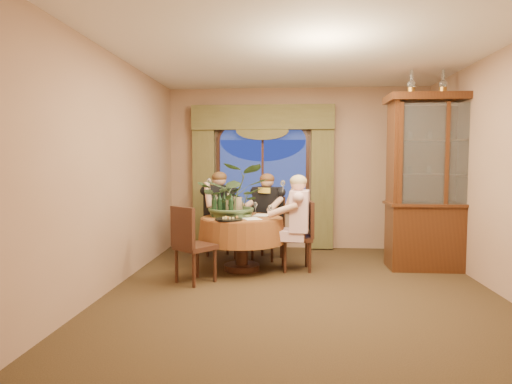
# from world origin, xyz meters

# --- Properties ---
(floor) EXTENTS (5.00, 5.00, 0.00)m
(floor) POSITION_xyz_m (0.00, 0.00, 0.00)
(floor) COLOR black
(floor) RESTS_ON ground
(wall_back) EXTENTS (4.50, 0.00, 4.50)m
(wall_back) POSITION_xyz_m (0.00, 2.50, 1.40)
(wall_back) COLOR #967056
(wall_back) RESTS_ON ground
(wall_right) EXTENTS (0.00, 5.00, 5.00)m
(wall_right) POSITION_xyz_m (2.25, 0.00, 1.40)
(wall_right) COLOR #967056
(wall_right) RESTS_ON ground
(ceiling) EXTENTS (5.00, 5.00, 0.00)m
(ceiling) POSITION_xyz_m (0.00, 0.00, 2.80)
(ceiling) COLOR white
(ceiling) RESTS_ON wall_back
(window) EXTENTS (1.62, 0.10, 1.32)m
(window) POSITION_xyz_m (-0.60, 2.43, 1.30)
(window) COLOR navy
(window) RESTS_ON wall_back
(arched_transom) EXTENTS (1.60, 0.06, 0.44)m
(arched_transom) POSITION_xyz_m (-0.60, 2.43, 2.08)
(arched_transom) COLOR navy
(arched_transom) RESTS_ON wall_back
(drapery_left) EXTENTS (0.38, 0.14, 2.32)m
(drapery_left) POSITION_xyz_m (-1.63, 2.38, 1.18)
(drapery_left) COLOR #4F4924
(drapery_left) RESTS_ON floor
(drapery_right) EXTENTS (0.38, 0.14, 2.32)m
(drapery_right) POSITION_xyz_m (0.43, 2.38, 1.18)
(drapery_right) COLOR #4F4924
(drapery_right) RESTS_ON floor
(swag_valance) EXTENTS (2.45, 0.16, 0.42)m
(swag_valance) POSITION_xyz_m (-0.60, 2.35, 2.28)
(swag_valance) COLOR #4F4924
(swag_valance) RESTS_ON wall_back
(dining_table) EXTENTS (1.48, 1.48, 0.75)m
(dining_table) POSITION_xyz_m (-0.80, 0.85, 0.38)
(dining_table) COLOR maroon
(dining_table) RESTS_ON floor
(china_cabinet) EXTENTS (1.51, 0.59, 2.45)m
(china_cabinet) POSITION_xyz_m (1.96, 1.10, 1.22)
(china_cabinet) COLOR #351A0D
(china_cabinet) RESTS_ON floor
(oil_lamp_left) EXTENTS (0.11, 0.11, 0.34)m
(oil_lamp_left) POSITION_xyz_m (1.54, 1.10, 2.62)
(oil_lamp_left) COLOR #A5722D
(oil_lamp_left) RESTS_ON china_cabinet
(oil_lamp_center) EXTENTS (0.11, 0.11, 0.34)m
(oil_lamp_center) POSITION_xyz_m (1.96, 1.10, 2.62)
(oil_lamp_center) COLOR #A5722D
(oil_lamp_center) RESTS_ON china_cabinet
(oil_lamp_right) EXTENTS (0.11, 0.11, 0.34)m
(oil_lamp_right) POSITION_xyz_m (2.39, 1.10, 2.62)
(oil_lamp_right) COLOR #A5722D
(oil_lamp_right) RESTS_ON china_cabinet
(chair_right) EXTENTS (0.45, 0.45, 0.96)m
(chair_right) POSITION_xyz_m (-0.04, 0.91, 0.48)
(chair_right) COLOR black
(chair_right) RESTS_ON floor
(chair_back_right) EXTENTS (0.55, 0.55, 0.96)m
(chair_back_right) POSITION_xyz_m (-0.48, 1.57, 0.48)
(chair_back_right) COLOR black
(chair_back_right) RESTS_ON floor
(chair_back) EXTENTS (0.57, 0.57, 0.96)m
(chair_back) POSITION_xyz_m (-1.21, 1.60, 0.48)
(chair_back) COLOR black
(chair_back) RESTS_ON floor
(chair_front_left) EXTENTS (0.59, 0.59, 0.96)m
(chair_front_left) POSITION_xyz_m (-1.32, 0.19, 0.48)
(chair_front_left) COLOR black
(chair_front_left) RESTS_ON floor
(person_pink) EXTENTS (0.49, 0.53, 1.35)m
(person_pink) POSITION_xyz_m (-0.00, 0.76, 0.67)
(person_pink) COLOR beige
(person_pink) RESTS_ON floor
(person_back) EXTENTS (0.65, 0.64, 1.37)m
(person_back) POSITION_xyz_m (-1.23, 1.54, 0.69)
(person_back) COLOR black
(person_back) RESTS_ON floor
(person_scarf) EXTENTS (0.62, 0.60, 1.34)m
(person_scarf) POSITION_xyz_m (-0.47, 1.57, 0.67)
(person_scarf) COLOR black
(person_scarf) RESTS_ON floor
(stoneware_vase) EXTENTS (0.14, 0.14, 0.27)m
(stoneware_vase) POSITION_xyz_m (-0.87, 0.98, 0.88)
(stoneware_vase) COLOR tan
(stoneware_vase) RESTS_ON dining_table
(centerpiece_plant) EXTENTS (0.99, 1.10, 0.86)m
(centerpiece_plant) POSITION_xyz_m (-0.92, 0.97, 1.38)
(centerpiece_plant) COLOR #3A522F
(centerpiece_plant) RESTS_ON dining_table
(olive_bowl) EXTENTS (0.14, 0.14, 0.05)m
(olive_bowl) POSITION_xyz_m (-0.74, 0.79, 0.77)
(olive_bowl) COLOR #48572F
(olive_bowl) RESTS_ON dining_table
(cheese_platter) EXTENTS (0.37, 0.37, 0.02)m
(cheese_platter) POSITION_xyz_m (-0.94, 0.49, 0.76)
(cheese_platter) COLOR black
(cheese_platter) RESTS_ON dining_table
(wine_bottle_0) EXTENTS (0.07, 0.07, 0.33)m
(wine_bottle_0) POSITION_xyz_m (-1.00, 0.88, 0.92)
(wine_bottle_0) COLOR tan
(wine_bottle_0) RESTS_ON dining_table
(wine_bottle_1) EXTENTS (0.07, 0.07, 0.33)m
(wine_bottle_1) POSITION_xyz_m (-1.07, 0.98, 0.92)
(wine_bottle_1) COLOR black
(wine_bottle_1) RESTS_ON dining_table
(wine_bottle_2) EXTENTS (0.07, 0.07, 0.33)m
(wine_bottle_2) POSITION_xyz_m (-1.11, 0.83, 0.92)
(wine_bottle_2) COLOR black
(wine_bottle_2) RESTS_ON dining_table
(wine_bottle_3) EXTENTS (0.07, 0.07, 0.33)m
(wine_bottle_3) POSITION_xyz_m (-0.94, 0.77, 0.92)
(wine_bottle_3) COLOR black
(wine_bottle_3) RESTS_ON dining_table
(wine_bottle_4) EXTENTS (0.07, 0.07, 0.33)m
(wine_bottle_4) POSITION_xyz_m (-1.19, 0.97, 0.92)
(wine_bottle_4) COLOR tan
(wine_bottle_4) RESTS_ON dining_table
(wine_bottle_5) EXTENTS (0.07, 0.07, 0.33)m
(wine_bottle_5) POSITION_xyz_m (-1.18, 0.79, 0.92)
(wine_bottle_5) COLOR black
(wine_bottle_5) RESTS_ON dining_table
(tasting_paper_0) EXTENTS (0.30, 0.36, 0.00)m
(tasting_paper_0) POSITION_xyz_m (-0.65, 0.66, 0.75)
(tasting_paper_0) COLOR white
(tasting_paper_0) RESTS_ON dining_table
(tasting_paper_1) EXTENTS (0.26, 0.33, 0.00)m
(tasting_paper_1) POSITION_xyz_m (-0.53, 1.05, 0.75)
(tasting_paper_1) COLOR white
(tasting_paper_1) RESTS_ON dining_table
(tasting_paper_2) EXTENTS (0.25, 0.33, 0.00)m
(tasting_paper_2) POSITION_xyz_m (-0.87, 0.56, 0.75)
(tasting_paper_2) COLOR white
(tasting_paper_2) RESTS_ON dining_table
(wine_glass_person_pink) EXTENTS (0.07, 0.07, 0.18)m
(wine_glass_person_pink) POSITION_xyz_m (-0.41, 0.80, 0.84)
(wine_glass_person_pink) COLOR silver
(wine_glass_person_pink) RESTS_ON dining_table
(wine_glass_person_back) EXTENTS (0.07, 0.07, 0.18)m
(wine_glass_person_back) POSITION_xyz_m (-1.01, 1.19, 0.84)
(wine_glass_person_back) COLOR silver
(wine_glass_person_back) RESTS_ON dining_table
(wine_glass_person_scarf) EXTENTS (0.07, 0.07, 0.18)m
(wine_glass_person_scarf) POSITION_xyz_m (-0.64, 1.21, 0.84)
(wine_glass_person_scarf) COLOR silver
(wine_glass_person_scarf) RESTS_ON dining_table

